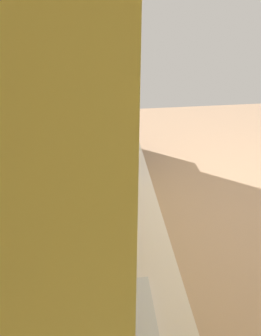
{
  "coord_description": "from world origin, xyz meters",
  "views": [
    {
      "loc": [
        -1.79,
        1.23,
        1.94
      ],
      "look_at": [
        -0.73,
        1.11,
        1.25
      ],
      "focal_mm": 29.17,
      "sensor_mm": 36.0,
      "label": 1
    }
  ],
  "objects_px": {
    "oven_range": "(104,126)",
    "bowl": "(110,117)",
    "sink_basin": "(110,336)",
    "microwave": "(98,143)",
    "kettle": "(111,124)"
  },
  "relations": [
    {
      "from": "kettle",
      "to": "oven_range",
      "type": "bearing_deg",
      "value": 2.55
    },
    {
      "from": "sink_basin",
      "to": "bowl",
      "type": "distance_m",
      "value": 1.91
    },
    {
      "from": "oven_range",
      "to": "kettle",
      "type": "height_order",
      "value": "oven_range"
    },
    {
      "from": "bowl",
      "to": "kettle",
      "type": "xyz_separation_m",
      "value": [
        -0.26,
        0.0,
        0.04
      ]
    },
    {
      "from": "oven_range",
      "to": "sink_basin",
      "type": "xyz_separation_m",
      "value": [
        -2.79,
        0.05,
        0.46
      ]
    },
    {
      "from": "oven_range",
      "to": "bowl",
      "type": "height_order",
      "value": "oven_range"
    },
    {
      "from": "sink_basin",
      "to": "oven_range",
      "type": "bearing_deg",
      "value": -1.01
    },
    {
      "from": "sink_basin",
      "to": "kettle",
      "type": "distance_m",
      "value": 1.65
    },
    {
      "from": "bowl",
      "to": "microwave",
      "type": "bearing_deg",
      "value": 171.23
    },
    {
      "from": "microwave",
      "to": "bowl",
      "type": "relative_size",
      "value": 3.45
    },
    {
      "from": "sink_basin",
      "to": "microwave",
      "type": "relative_size",
      "value": 0.81
    },
    {
      "from": "sink_basin",
      "to": "bowl",
      "type": "xyz_separation_m",
      "value": [
        1.91,
        -0.1,
        0.02
      ]
    },
    {
      "from": "oven_range",
      "to": "bowl",
      "type": "bearing_deg",
      "value": -176.68
    },
    {
      "from": "oven_range",
      "to": "kettle",
      "type": "relative_size",
      "value": 6.01
    },
    {
      "from": "sink_basin",
      "to": "microwave",
      "type": "height_order",
      "value": "microwave"
    }
  ]
}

